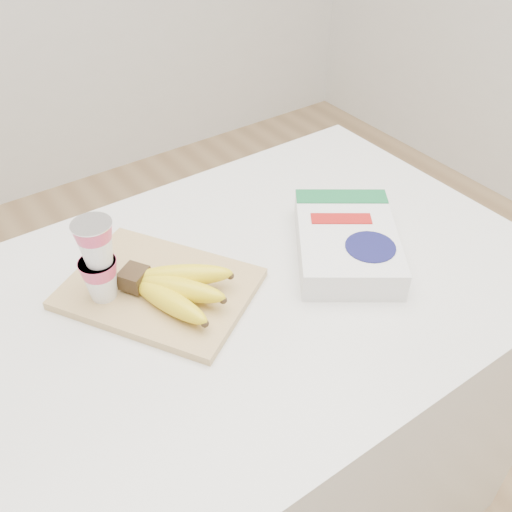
{
  "coord_description": "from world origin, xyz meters",
  "views": [
    {
      "loc": [
        -0.44,
        -0.67,
        1.61
      ],
      "look_at": [
        0.04,
        0.01,
        0.93
      ],
      "focal_mm": 40.0,
      "sensor_mm": 36.0,
      "label": 1
    }
  ],
  "objects_px": {
    "yogurt_stack": "(97,259)",
    "cutting_board": "(159,288)",
    "cereal_box": "(347,241)",
    "table": "(245,421)",
    "bananas": "(174,288)"
  },
  "relations": [
    {
      "from": "yogurt_stack",
      "to": "cutting_board",
      "type": "bearing_deg",
      "value": -18.39
    },
    {
      "from": "cutting_board",
      "to": "cereal_box",
      "type": "height_order",
      "value": "cereal_box"
    },
    {
      "from": "yogurt_stack",
      "to": "cereal_box",
      "type": "distance_m",
      "value": 0.48
    },
    {
      "from": "cutting_board",
      "to": "cereal_box",
      "type": "distance_m",
      "value": 0.38
    },
    {
      "from": "table",
      "to": "yogurt_stack",
      "type": "xyz_separation_m",
      "value": [
        -0.23,
        0.1,
        0.55
      ]
    },
    {
      "from": "table",
      "to": "cereal_box",
      "type": "bearing_deg",
      "value": -11.05
    },
    {
      "from": "cutting_board",
      "to": "cereal_box",
      "type": "xyz_separation_m",
      "value": [
        0.36,
        -0.11,
        0.02
      ]
    },
    {
      "from": "table",
      "to": "cereal_box",
      "type": "relative_size",
      "value": 3.47
    },
    {
      "from": "cutting_board",
      "to": "table",
      "type": "bearing_deg",
      "value": -59.15
    },
    {
      "from": "table",
      "to": "yogurt_stack",
      "type": "bearing_deg",
      "value": 156.04
    },
    {
      "from": "cutting_board",
      "to": "yogurt_stack",
      "type": "xyz_separation_m",
      "value": [
        -0.09,
        0.03,
        0.1
      ]
    },
    {
      "from": "yogurt_stack",
      "to": "cereal_box",
      "type": "relative_size",
      "value": 0.47
    },
    {
      "from": "cereal_box",
      "to": "table",
      "type": "bearing_deg",
      "value": -155.73
    },
    {
      "from": "cereal_box",
      "to": "cutting_board",
      "type": "bearing_deg",
      "value": -162.36
    },
    {
      "from": "cutting_board",
      "to": "bananas",
      "type": "height_order",
      "value": "bananas"
    }
  ]
}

